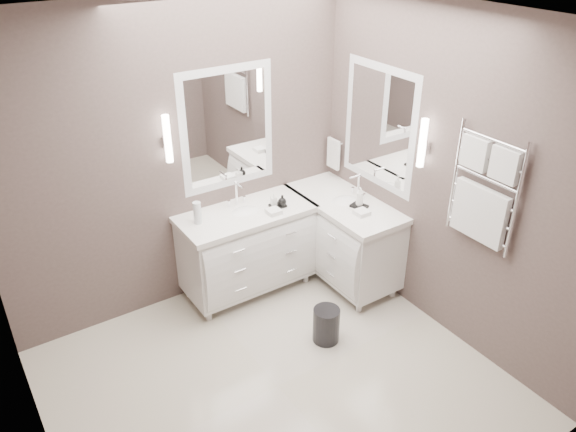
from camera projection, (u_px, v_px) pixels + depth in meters
floor at (278, 387)px, 4.34m from camera, size 3.20×3.00×0.01m
ceiling at (273, 22)px, 3.02m from camera, size 3.20×3.00×0.01m
wall_back at (181, 161)px, 4.78m from camera, size 3.20×0.01×2.70m
wall_front at (451, 377)px, 2.58m from camera, size 3.20×0.01×2.70m
wall_left at (14, 325)px, 2.91m from camera, size 0.01×3.00×2.70m
wall_right at (446, 179)px, 4.45m from camera, size 0.01×3.00×2.70m
vanity_back at (247, 246)px, 5.21m from camera, size 1.24×0.59×0.97m
vanity_right at (343, 234)px, 5.39m from camera, size 0.59×1.24×0.97m
mirror_back at (228, 129)px, 4.89m from camera, size 0.90×0.02×1.10m
mirror_right at (379, 127)px, 4.93m from camera, size 0.02×0.90×1.10m
sconce_back at (168, 140)px, 4.54m from camera, size 0.06×0.06×0.40m
sconce_right at (422, 144)px, 4.46m from camera, size 0.06×0.06×0.40m
towel_bar_corner at (334, 153)px, 5.53m from camera, size 0.03×0.22×0.30m
towel_ladder at (483, 195)px, 4.12m from camera, size 0.06×0.58×0.90m
waste_bin at (326, 325)px, 4.73m from camera, size 0.24×0.24×0.32m
amenity_tray_back at (278, 206)px, 5.10m from camera, size 0.15×0.11×0.02m
amenity_tray_right at (359, 206)px, 5.10m from camera, size 0.15×0.17×0.02m
water_bottle at (197, 213)px, 4.80m from camera, size 0.09×0.09×0.20m
soap_bottle_a at (274, 199)px, 5.07m from camera, size 0.06×0.06×0.12m
soap_bottle_b at (282, 200)px, 5.07m from camera, size 0.09×0.09×0.10m
soap_bottle_c at (360, 197)px, 5.05m from camera, size 0.09×0.09×0.17m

